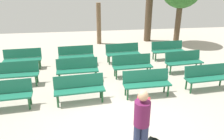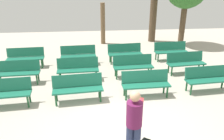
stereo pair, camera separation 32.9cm
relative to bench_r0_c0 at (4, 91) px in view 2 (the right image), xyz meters
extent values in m
plane|color=#B2A899|center=(3.47, -1.38, -0.50)|extent=(24.00, 24.00, 0.00)
cube|color=#19664C|center=(0.01, -0.08, -0.07)|extent=(1.63, 0.56, 0.05)
cube|color=#19664C|center=(-0.01, 0.12, 0.17)|extent=(1.60, 0.24, 0.40)
cylinder|color=#194C28|center=(0.72, -0.18, -0.30)|extent=(0.06, 0.06, 0.40)
cylinder|color=#194C28|center=(0.69, 0.14, -0.30)|extent=(0.06, 0.06, 0.40)
cube|color=#19664C|center=(2.25, 0.03, -0.07)|extent=(1.63, 0.57, 0.05)
cube|color=#19664C|center=(2.23, 0.23, 0.17)|extent=(1.60, 0.25, 0.40)
cylinder|color=#194C28|center=(1.56, -0.19, -0.30)|extent=(0.06, 0.06, 0.40)
cylinder|color=#194C28|center=(2.96, -0.07, -0.30)|extent=(0.06, 0.06, 0.40)
cylinder|color=#194C28|center=(1.54, 0.13, -0.30)|extent=(0.06, 0.06, 0.40)
cylinder|color=#194C28|center=(2.93, 0.25, -0.30)|extent=(0.06, 0.06, 0.40)
cube|color=#19664C|center=(4.49, 0.14, -0.07)|extent=(1.61, 0.49, 0.05)
cube|color=#19664C|center=(4.49, 0.34, 0.17)|extent=(1.60, 0.17, 0.40)
cylinder|color=#194C28|center=(3.80, -0.04, -0.30)|extent=(0.06, 0.06, 0.40)
cylinder|color=#194C28|center=(5.20, 0.01, -0.30)|extent=(0.06, 0.06, 0.40)
cylinder|color=#194C28|center=(3.79, 0.28, -0.30)|extent=(0.06, 0.06, 0.40)
cylinder|color=#194C28|center=(5.19, 0.33, -0.30)|extent=(0.06, 0.06, 0.40)
cube|color=#19664C|center=(6.75, 0.31, -0.07)|extent=(1.63, 0.55, 0.05)
cube|color=#19664C|center=(6.74, 0.51, 0.17)|extent=(1.60, 0.24, 0.40)
cylinder|color=#194C28|center=(6.07, 0.10, -0.30)|extent=(0.06, 0.06, 0.40)
cylinder|color=#194C28|center=(6.04, 0.42, -0.30)|extent=(0.06, 0.06, 0.40)
cylinder|color=#194C28|center=(7.44, 0.52, -0.30)|extent=(0.06, 0.06, 0.40)
cube|color=#19664C|center=(-0.06, 1.59, -0.07)|extent=(1.61, 0.49, 0.05)
cube|color=#19664C|center=(-0.07, 1.79, 0.17)|extent=(1.60, 0.17, 0.40)
cylinder|color=#194C28|center=(0.64, 1.45, -0.30)|extent=(0.06, 0.06, 0.40)
cylinder|color=#194C28|center=(-0.77, 1.72, -0.30)|extent=(0.06, 0.06, 0.40)
cylinder|color=#194C28|center=(0.63, 1.77, -0.30)|extent=(0.06, 0.06, 0.40)
cube|color=#19664C|center=(2.18, 1.68, -0.07)|extent=(1.62, 0.51, 0.05)
cube|color=#19664C|center=(2.17, 1.88, 0.17)|extent=(1.60, 0.19, 0.40)
cylinder|color=#194C28|center=(1.49, 1.49, -0.30)|extent=(0.06, 0.06, 0.40)
cylinder|color=#194C28|center=(2.89, 1.55, -0.30)|extent=(0.06, 0.06, 0.40)
cylinder|color=#194C28|center=(1.47, 1.81, -0.30)|extent=(0.06, 0.06, 0.40)
cylinder|color=#194C28|center=(2.87, 1.87, -0.30)|extent=(0.06, 0.06, 0.40)
cube|color=#19664C|center=(4.38, 1.81, -0.07)|extent=(1.62, 0.52, 0.05)
cube|color=#19664C|center=(4.37, 2.01, 0.17)|extent=(1.60, 0.20, 0.40)
cylinder|color=#194C28|center=(3.69, 1.62, -0.30)|extent=(0.06, 0.06, 0.40)
cylinder|color=#194C28|center=(5.09, 1.69, -0.30)|extent=(0.06, 0.06, 0.40)
cylinder|color=#194C28|center=(3.67, 1.94, -0.30)|extent=(0.06, 0.06, 0.40)
cylinder|color=#194C28|center=(5.07, 2.01, -0.30)|extent=(0.06, 0.06, 0.40)
cube|color=#19664C|center=(6.66, 1.96, -0.07)|extent=(1.63, 0.58, 0.05)
cube|color=#19664C|center=(6.64, 2.16, 0.17)|extent=(1.60, 0.26, 0.40)
cylinder|color=#194C28|center=(5.98, 1.74, -0.30)|extent=(0.06, 0.06, 0.40)
cylinder|color=#194C28|center=(7.37, 1.86, -0.30)|extent=(0.06, 0.06, 0.40)
cylinder|color=#194C28|center=(5.95, 2.06, -0.30)|extent=(0.06, 0.06, 0.40)
cylinder|color=#194C28|center=(7.34, 2.18, -0.30)|extent=(0.06, 0.06, 0.40)
cube|color=#19664C|center=(-0.21, 3.28, -0.07)|extent=(1.62, 0.53, 0.05)
cube|color=#19664C|center=(-0.22, 3.48, 0.17)|extent=(1.60, 0.21, 0.40)
cylinder|color=#194C28|center=(-0.90, 3.08, -0.30)|extent=(0.06, 0.06, 0.40)
cylinder|color=#194C28|center=(0.50, 3.16, -0.30)|extent=(0.06, 0.06, 0.40)
cylinder|color=#194C28|center=(-0.92, 3.40, -0.30)|extent=(0.06, 0.06, 0.40)
cylinder|color=#194C28|center=(0.48, 3.48, -0.30)|extent=(0.06, 0.06, 0.40)
cube|color=#19664C|center=(2.12, 3.41, -0.07)|extent=(1.62, 0.54, 0.05)
cube|color=#19664C|center=(2.11, 3.61, 0.17)|extent=(1.60, 0.22, 0.40)
cylinder|color=#194C28|center=(1.44, 3.21, -0.30)|extent=(0.06, 0.06, 0.40)
cylinder|color=#194C28|center=(2.83, 3.29, -0.30)|extent=(0.06, 0.06, 0.40)
cylinder|color=#194C28|center=(1.42, 3.53, -0.30)|extent=(0.06, 0.06, 0.40)
cylinder|color=#194C28|center=(2.81, 3.61, -0.30)|extent=(0.06, 0.06, 0.40)
cube|color=#19664C|center=(4.31, 3.51, -0.07)|extent=(1.63, 0.56, 0.05)
cube|color=#19664C|center=(4.29, 3.71, 0.17)|extent=(1.60, 0.24, 0.40)
cylinder|color=#194C28|center=(3.62, 3.30, -0.30)|extent=(0.06, 0.06, 0.40)
cylinder|color=#194C28|center=(5.02, 3.40, -0.30)|extent=(0.06, 0.06, 0.40)
cylinder|color=#194C28|center=(3.60, 3.62, -0.30)|extent=(0.06, 0.06, 0.40)
cylinder|color=#194C28|center=(5.00, 3.72, -0.30)|extent=(0.06, 0.06, 0.40)
cube|color=#19664C|center=(6.59, 3.62, -0.07)|extent=(1.62, 0.52, 0.05)
cube|color=#19664C|center=(6.58, 3.82, 0.17)|extent=(1.60, 0.21, 0.40)
cylinder|color=#194C28|center=(5.90, 3.42, -0.30)|extent=(0.06, 0.06, 0.40)
cylinder|color=#194C28|center=(7.30, 3.49, -0.30)|extent=(0.06, 0.06, 0.40)
cylinder|color=#194C28|center=(5.88, 3.74, -0.30)|extent=(0.06, 0.06, 0.40)
cylinder|color=#194C28|center=(7.28, 3.81, -0.30)|extent=(0.06, 0.06, 0.40)
cylinder|color=brown|center=(3.48, 7.00, 0.72)|extent=(0.27, 0.27, 2.44)
cylinder|color=#4C3A28|center=(6.61, 7.25, 1.04)|extent=(0.43, 0.43, 3.09)
cylinder|color=#4C3A28|center=(8.08, 6.14, 0.80)|extent=(0.33, 0.33, 2.60)
cylinder|color=#601947|center=(3.55, -2.53, 0.62)|extent=(0.44, 0.44, 0.55)
sphere|color=tan|center=(3.55, -2.53, 1.04)|extent=(0.22, 0.22, 0.22)
cube|color=red|center=(3.64, -2.29, 0.65)|extent=(0.32, 0.26, 0.36)
camera|label=1|loc=(2.38, -6.31, 3.20)|focal=35.57mm
camera|label=2|loc=(2.71, -6.35, 3.20)|focal=35.57mm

